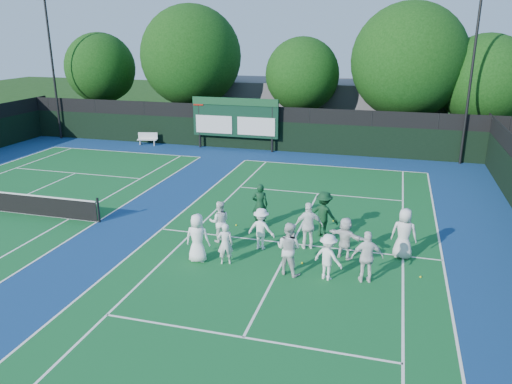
# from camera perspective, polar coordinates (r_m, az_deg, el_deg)

# --- Properties ---
(ground) EXTENTS (120.00, 120.00, 0.00)m
(ground) POSITION_cam_1_polar(r_m,az_deg,el_deg) (18.45, 3.50, -7.15)
(ground) COLOR #13330E
(ground) RESTS_ON ground
(court_apron) EXTENTS (34.00, 32.00, 0.01)m
(court_apron) POSITION_cam_1_polar(r_m,az_deg,el_deg) (21.24, -11.96, -4.03)
(court_apron) COLOR navy
(court_apron) RESTS_ON ground
(near_court) EXTENTS (11.05, 23.85, 0.01)m
(near_court) POSITION_cam_1_polar(r_m,az_deg,el_deg) (19.33, 4.13, -5.90)
(near_court) COLOR #115625
(near_court) RESTS_ON ground
(back_fence) EXTENTS (34.00, 0.08, 3.00)m
(back_fence) POSITION_cam_1_polar(r_m,az_deg,el_deg) (34.31, -0.58, 7.12)
(back_fence) COLOR black
(back_fence) RESTS_ON ground
(scoreboard) EXTENTS (6.00, 0.21, 3.55)m
(scoreboard) POSITION_cam_1_polar(r_m,az_deg,el_deg) (34.07, -2.43, 8.45)
(scoreboard) COLOR black
(scoreboard) RESTS_ON ground
(clubhouse) EXTENTS (18.00, 6.00, 4.00)m
(clubhouse) POSITION_cam_1_polar(r_m,az_deg,el_deg) (41.13, 8.04, 9.67)
(clubhouse) COLOR #57575C
(clubhouse) RESTS_ON ground
(light_pole_left) EXTENTS (1.20, 0.30, 10.12)m
(light_pole_left) POSITION_cam_1_polar(r_m,az_deg,el_deg) (40.32, -22.39, 14.53)
(light_pole_left) COLOR black
(light_pole_left) RESTS_ON ground
(light_pole_right) EXTENTS (1.20, 0.30, 10.12)m
(light_pole_right) POSITION_cam_1_polar(r_m,az_deg,el_deg) (32.34, 23.61, 13.85)
(light_pole_right) COLOR black
(light_pole_right) RESTS_ON ground
(bench) EXTENTS (1.44, 0.68, 0.88)m
(bench) POSITION_cam_1_polar(r_m,az_deg,el_deg) (36.70, -12.29, 6.02)
(bench) COLOR silver
(bench) RESTS_ON ground
(tree_a) EXTENTS (5.49, 5.49, 7.72)m
(tree_a) POSITION_cam_1_polar(r_m,az_deg,el_deg) (42.64, -17.13, 13.19)
(tree_a) COLOR #32180D
(tree_a) RESTS_ON ground
(tree_b) EXTENTS (7.50, 7.50, 9.74)m
(tree_b) POSITION_cam_1_polar(r_m,az_deg,el_deg) (38.96, -7.16, 14.87)
(tree_b) COLOR #32180D
(tree_b) RESTS_ON ground
(tree_c) EXTENTS (5.25, 5.25, 7.46)m
(tree_c) POSITION_cam_1_polar(r_m,az_deg,el_deg) (36.64, 5.57, 13.00)
(tree_c) COLOR #32180D
(tree_c) RESTS_ON ground
(tree_d) EXTENTS (7.71, 7.71, 9.72)m
(tree_d) POSITION_cam_1_polar(r_m,az_deg,el_deg) (36.00, 17.30, 13.77)
(tree_d) COLOR #32180D
(tree_d) RESTS_ON ground
(tree_e) EXTENTS (5.92, 5.92, 7.72)m
(tree_e) POSITION_cam_1_polar(r_m,az_deg,el_deg) (36.50, 24.90, 11.30)
(tree_e) COLOR #32180D
(tree_e) RESTS_ON ground
(tennis_ball_1) EXTENTS (0.07, 0.07, 0.07)m
(tennis_ball_1) POSITION_cam_1_polar(r_m,az_deg,el_deg) (18.70, 13.06, -7.14)
(tennis_ball_1) COLOR #CBD018
(tennis_ball_1) RESTS_ON ground
(tennis_ball_2) EXTENTS (0.07, 0.07, 0.07)m
(tennis_ball_2) POSITION_cam_1_polar(r_m,az_deg,el_deg) (17.65, 18.29, -9.20)
(tennis_ball_2) COLOR #CBD018
(tennis_ball_2) RESTS_ON ground
(tennis_ball_3) EXTENTS (0.07, 0.07, 0.07)m
(tennis_ball_3) POSITION_cam_1_polar(r_m,az_deg,el_deg) (21.00, -2.27, -3.80)
(tennis_ball_3) COLOR #CBD018
(tennis_ball_3) RESTS_ON ground
(tennis_ball_4) EXTENTS (0.07, 0.07, 0.07)m
(tennis_ball_4) POSITION_cam_1_polar(r_m,az_deg,el_deg) (21.69, 8.82, -3.28)
(tennis_ball_4) COLOR #CBD018
(tennis_ball_4) RESTS_ON ground
(tennis_ball_5) EXTENTS (0.07, 0.07, 0.07)m
(tennis_ball_5) POSITION_cam_1_polar(r_m,az_deg,el_deg) (17.78, 5.29, -8.07)
(tennis_ball_5) COLOR #CBD018
(tennis_ball_5) RESTS_ON ground
(player_front_0) EXTENTS (0.90, 0.62, 1.77)m
(player_front_0) POSITION_cam_1_polar(r_m,az_deg,el_deg) (17.69, -6.71, -5.25)
(player_front_0) COLOR white
(player_front_0) RESTS_ON ground
(player_front_1) EXTENTS (0.64, 0.53, 1.52)m
(player_front_1) POSITION_cam_1_polar(r_m,az_deg,el_deg) (17.45, -3.53, -5.93)
(player_front_1) COLOR silver
(player_front_1) RESTS_ON ground
(player_front_2) EXTENTS (1.06, 0.93, 1.83)m
(player_front_2) POSITION_cam_1_polar(r_m,az_deg,el_deg) (16.71, 3.75, -6.47)
(player_front_2) COLOR silver
(player_front_2) RESTS_ON ground
(player_front_3) EXTENTS (1.17, 0.96, 1.58)m
(player_front_3) POSITION_cam_1_polar(r_m,az_deg,el_deg) (16.54, 8.24, -7.37)
(player_front_3) COLOR white
(player_front_3) RESTS_ON ground
(player_front_4) EXTENTS (1.11, 0.68, 1.76)m
(player_front_4) POSITION_cam_1_polar(r_m,az_deg,el_deg) (16.56, 12.59, -7.27)
(player_front_4) COLOR white
(player_front_4) RESTS_ON ground
(player_back_0) EXTENTS (0.97, 0.86, 1.65)m
(player_back_0) POSITION_cam_1_polar(r_m,az_deg,el_deg) (19.25, -4.19, -3.39)
(player_back_0) COLOR white
(player_back_0) RESTS_ON ground
(player_back_1) EXTENTS (1.10, 0.72, 1.60)m
(player_back_1) POSITION_cam_1_polar(r_m,az_deg,el_deg) (18.57, 0.60, -4.24)
(player_back_1) COLOR white
(player_back_1) RESTS_ON ground
(player_back_2) EXTENTS (1.15, 0.76, 1.82)m
(player_back_2) POSITION_cam_1_polar(r_m,az_deg,el_deg) (18.66, 6.02, -3.87)
(player_back_2) COLOR white
(player_back_2) RESTS_ON ground
(player_back_3) EXTENTS (1.51, 0.97, 1.55)m
(player_back_3) POSITION_cam_1_polar(r_m,az_deg,el_deg) (18.12, 10.17, -5.20)
(player_back_3) COLOR white
(player_back_3) RESTS_ON ground
(player_back_4) EXTENTS (0.98, 0.71, 1.87)m
(player_back_4) POSITION_cam_1_polar(r_m,az_deg,el_deg) (18.59, 16.55, -4.56)
(player_back_4) COLOR silver
(player_back_4) RESTS_ON ground
(coach_left) EXTENTS (0.74, 0.56, 1.84)m
(coach_left) POSITION_cam_1_polar(r_m,az_deg,el_deg) (20.72, 0.45, -1.49)
(coach_left) COLOR #0E341B
(coach_left) RESTS_ON ground
(coach_right) EXTENTS (1.35, 1.02, 1.85)m
(coach_right) POSITION_cam_1_polar(r_m,az_deg,el_deg) (19.84, 7.75, -2.53)
(coach_right) COLOR #0D3319
(coach_right) RESTS_ON ground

